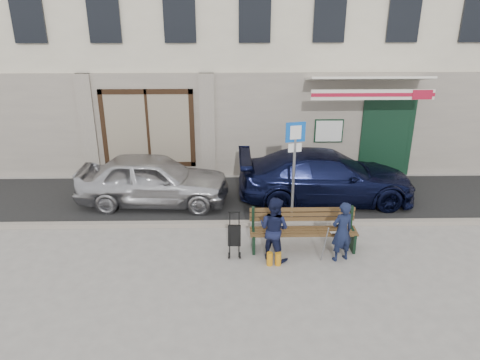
{
  "coord_description": "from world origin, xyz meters",
  "views": [
    {
      "loc": [
        -0.68,
        -8.84,
        5.53
      ],
      "look_at": [
        -0.48,
        1.6,
        1.2
      ],
      "focal_mm": 35.0,
      "sensor_mm": 36.0,
      "label": 1
    }
  ],
  "objects_px": {
    "car_navy": "(326,176)",
    "woman": "(274,229)",
    "bench": "(301,231)",
    "stroller": "(234,237)",
    "car_silver": "(153,179)",
    "man": "(342,232)",
    "parking_sign": "(294,157)"
  },
  "relations": [
    {
      "from": "car_navy",
      "to": "man",
      "type": "bearing_deg",
      "value": 175.09
    },
    {
      "from": "parking_sign",
      "to": "man",
      "type": "bearing_deg",
      "value": -76.76
    },
    {
      "from": "parking_sign",
      "to": "stroller",
      "type": "relative_size",
      "value": 2.65
    },
    {
      "from": "parking_sign",
      "to": "woman",
      "type": "xyz_separation_m",
      "value": [
        -0.61,
        -1.71,
        -1.01
      ]
    },
    {
      "from": "woman",
      "to": "stroller",
      "type": "relative_size",
      "value": 1.47
    },
    {
      "from": "car_navy",
      "to": "stroller",
      "type": "relative_size",
      "value": 4.91
    },
    {
      "from": "stroller",
      "to": "car_silver",
      "type": "bearing_deg",
      "value": 130.41
    },
    {
      "from": "car_silver",
      "to": "stroller",
      "type": "relative_size",
      "value": 4.16
    },
    {
      "from": "woman",
      "to": "stroller",
      "type": "distance_m",
      "value": 0.92
    },
    {
      "from": "man",
      "to": "woman",
      "type": "bearing_deg",
      "value": -23.98
    },
    {
      "from": "car_silver",
      "to": "parking_sign",
      "type": "height_order",
      "value": "parking_sign"
    },
    {
      "from": "car_silver",
      "to": "parking_sign",
      "type": "xyz_separation_m",
      "value": [
        3.64,
        -1.19,
        1.04
      ]
    },
    {
      "from": "car_navy",
      "to": "parking_sign",
      "type": "distance_m",
      "value": 1.99
    },
    {
      "from": "parking_sign",
      "to": "woman",
      "type": "relative_size",
      "value": 1.8
    },
    {
      "from": "bench",
      "to": "man",
      "type": "relative_size",
      "value": 1.74
    },
    {
      "from": "man",
      "to": "car_navy",
      "type": "bearing_deg",
      "value": -114.74
    },
    {
      "from": "car_navy",
      "to": "parking_sign",
      "type": "xyz_separation_m",
      "value": [
        -1.09,
        -1.3,
        1.04
      ]
    },
    {
      "from": "car_navy",
      "to": "bench",
      "type": "height_order",
      "value": "car_navy"
    },
    {
      "from": "car_silver",
      "to": "man",
      "type": "height_order",
      "value": "car_silver"
    },
    {
      "from": "car_navy",
      "to": "bench",
      "type": "relative_size",
      "value": 2.01
    },
    {
      "from": "parking_sign",
      "to": "bench",
      "type": "xyz_separation_m",
      "value": [
        0.04,
        -1.33,
        -1.28
      ]
    },
    {
      "from": "car_silver",
      "to": "car_navy",
      "type": "relative_size",
      "value": 0.85
    },
    {
      "from": "parking_sign",
      "to": "man",
      "type": "height_order",
      "value": "parking_sign"
    },
    {
      "from": "car_navy",
      "to": "bench",
      "type": "xyz_separation_m",
      "value": [
        -1.05,
        -2.63,
        -0.24
      ]
    },
    {
      "from": "car_navy",
      "to": "woman",
      "type": "bearing_deg",
      "value": 150.24
    },
    {
      "from": "stroller",
      "to": "man",
      "type": "bearing_deg",
      "value": -5.27
    },
    {
      "from": "car_navy",
      "to": "woman",
      "type": "xyz_separation_m",
      "value": [
        -1.71,
        -3.01,
        0.02
      ]
    },
    {
      "from": "car_navy",
      "to": "bench",
      "type": "bearing_deg",
      "value": 158.03
    },
    {
      "from": "car_navy",
      "to": "parking_sign",
      "type": "bearing_deg",
      "value": 139.75
    },
    {
      "from": "car_navy",
      "to": "stroller",
      "type": "xyz_separation_m",
      "value": [
        -2.56,
        -2.83,
        -0.26
      ]
    },
    {
      "from": "man",
      "to": "bench",
      "type": "bearing_deg",
      "value": -50.89
    },
    {
      "from": "car_silver",
      "to": "car_navy",
      "type": "distance_m",
      "value": 4.74
    }
  ]
}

